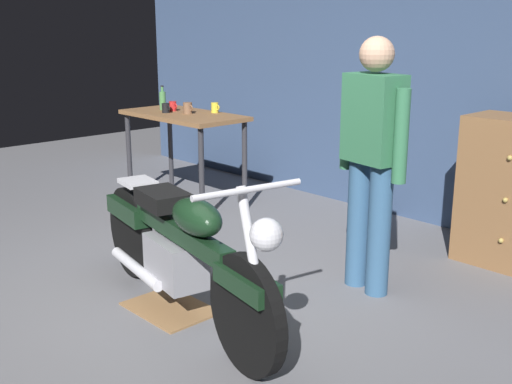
# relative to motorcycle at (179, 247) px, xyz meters

# --- Properties ---
(ground_plane) EXTENTS (12.00, 12.00, 0.00)m
(ground_plane) POSITION_rel_motorcycle_xyz_m (-0.09, -0.01, -0.45)
(ground_plane) COLOR slate
(back_wall) EXTENTS (8.00, 0.12, 3.10)m
(back_wall) POSITION_rel_motorcycle_xyz_m (-0.09, 2.79, 1.10)
(back_wall) COLOR #384C70
(back_wall) RESTS_ON ground_plane
(workbench) EXTENTS (1.30, 0.64, 0.90)m
(workbench) POSITION_rel_motorcycle_xyz_m (-1.99, 1.56, 0.34)
(workbench) COLOR brown
(workbench) RESTS_ON ground_plane
(motorcycle) EXTENTS (2.16, 0.72, 1.00)m
(motorcycle) POSITION_rel_motorcycle_xyz_m (0.00, 0.00, 0.00)
(motorcycle) COLOR black
(motorcycle) RESTS_ON ground_plane
(person_standing) EXTENTS (0.56, 0.28, 1.67)m
(person_standing) POSITION_rel_motorcycle_xyz_m (0.52, 1.17, 0.48)
(person_standing) COLOR #335A81
(person_standing) RESTS_ON ground_plane
(drip_tray) EXTENTS (0.56, 0.40, 0.01)m
(drip_tray) POSITION_rel_motorcycle_xyz_m (-0.13, 0.01, -0.44)
(drip_tray) COLOR olive
(drip_tray) RESTS_ON ground_plane
(mug_black_matte) EXTENTS (0.11, 0.07, 0.09)m
(mug_black_matte) POSITION_rel_motorcycle_xyz_m (-2.13, 1.45, 0.50)
(mug_black_matte) COLOR black
(mug_black_matte) RESTS_ON workbench
(mug_red_diner) EXTENTS (0.11, 0.07, 0.09)m
(mug_red_diner) POSITION_rel_motorcycle_xyz_m (-2.18, 1.58, 0.50)
(mug_red_diner) COLOR red
(mug_red_diner) RESTS_ON workbench
(mug_yellow_tall) EXTENTS (0.10, 0.07, 0.10)m
(mug_yellow_tall) POSITION_rel_motorcycle_xyz_m (-1.81, 1.80, 0.50)
(mug_yellow_tall) COLOR yellow
(mug_yellow_tall) RESTS_ON workbench
(mug_brown_stoneware) EXTENTS (0.12, 0.09, 0.11)m
(mug_brown_stoneware) POSITION_rel_motorcycle_xyz_m (-1.94, 1.57, 0.50)
(mug_brown_stoneware) COLOR brown
(mug_brown_stoneware) RESTS_ON workbench
(bottle) EXTENTS (0.06, 0.06, 0.24)m
(bottle) POSITION_rel_motorcycle_xyz_m (-2.32, 1.56, 0.55)
(bottle) COLOR #4C8C4C
(bottle) RESTS_ON workbench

